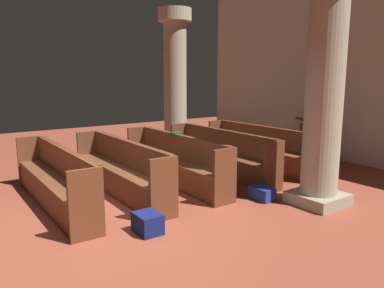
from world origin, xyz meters
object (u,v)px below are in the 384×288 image
at_px(pew_row_2, 175,158).
at_px(hymn_book, 176,133).
at_px(pew_row_0, 259,146).
at_px(lectern, 308,145).
at_px(pillar_aisle_side, 325,84).
at_px(kneeler_box_blue, 262,193).
at_px(pew_row_1, 220,152).
at_px(pew_row_4, 54,176).
at_px(pew_row_3, 120,166).
at_px(kneeler_box_navy, 148,223).
at_px(pillar_far_side, 175,81).

distance_m(pew_row_2, hymn_book, 0.52).
bearing_deg(pew_row_0, lectern, 64.00).
relative_size(pillar_aisle_side, kneeler_box_blue, 8.81).
height_order(pew_row_1, pew_row_4, same).
bearing_deg(kneeler_box_blue, pew_row_1, 164.36).
xyz_separation_m(pew_row_1, pew_row_3, (0.00, -2.18, 0.00)).
bearing_deg(hymn_book, pew_row_0, 83.33).
bearing_deg(pew_row_2, kneeler_box_navy, -41.47).
bearing_deg(pew_row_4, pew_row_3, 90.00).
bearing_deg(pew_row_2, hymn_book, 141.46).
bearing_deg(pillar_aisle_side, hymn_book, -157.69).
distance_m(pew_row_1, pew_row_4, 3.27).
xyz_separation_m(pew_row_1, pillar_aisle_side, (2.26, 0.12, 1.38)).
bearing_deg(kneeler_box_blue, pillar_far_side, 168.21).
distance_m(hymn_book, kneeler_box_navy, 2.68).
relative_size(pew_row_2, kneeler_box_blue, 7.35).
distance_m(pew_row_0, kneeler_box_navy, 4.07).
bearing_deg(pew_row_3, kneeler_box_navy, -13.64).
bearing_deg(pew_row_2, pew_row_3, -90.00).
bearing_deg(kneeler_box_navy, pillar_far_side, 143.08).
distance_m(pillar_aisle_side, lectern, 3.01).
height_order(pew_row_0, kneeler_box_blue, pew_row_0).
bearing_deg(pew_row_3, pew_row_0, 90.00).
xyz_separation_m(pew_row_0, pillar_aisle_side, (2.26, -0.97, 1.38)).
distance_m(pew_row_0, pew_row_4, 4.36).
distance_m(pew_row_4, pillar_far_side, 4.46).
xyz_separation_m(pew_row_3, lectern, (0.50, 4.29, -0.02)).
bearing_deg(kneeler_box_navy, pew_row_3, 166.36).
height_order(lectern, kneeler_box_navy, lectern).
distance_m(pew_row_0, pew_row_1, 1.09).
distance_m(pew_row_0, pillar_far_side, 2.71).
height_order(pillar_far_side, kneeler_box_blue, pillar_far_side).
relative_size(pillar_aisle_side, kneeler_box_navy, 9.54).
height_order(pew_row_0, pillar_far_side, pillar_far_side).
bearing_deg(pillar_aisle_side, pew_row_3, -134.52).
xyz_separation_m(pew_row_3, pillar_aisle_side, (2.26, 2.30, 1.38)).
height_order(pew_row_1, pillar_far_side, pillar_far_side).
distance_m(pew_row_1, kneeler_box_navy, 3.12).
bearing_deg(pillar_far_side, pew_row_4, -58.55).
height_order(pew_row_0, pew_row_1, same).
xyz_separation_m(pew_row_2, lectern, (0.50, 3.20, -0.02)).
relative_size(pew_row_0, lectern, 2.76).
distance_m(hymn_book, kneeler_box_blue, 2.06).
bearing_deg(pew_row_1, lectern, 76.75).
xyz_separation_m(pew_row_1, pillar_far_side, (-2.21, 0.35, 1.38)).
relative_size(pew_row_3, hymn_book, 13.87).
xyz_separation_m(pew_row_0, kneeler_box_blue, (1.61, -1.54, -0.37)).
bearing_deg(pew_row_3, hymn_book, 100.36).
distance_m(pew_row_2, lectern, 3.24).
bearing_deg(kneeler_box_blue, pew_row_4, -119.80).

